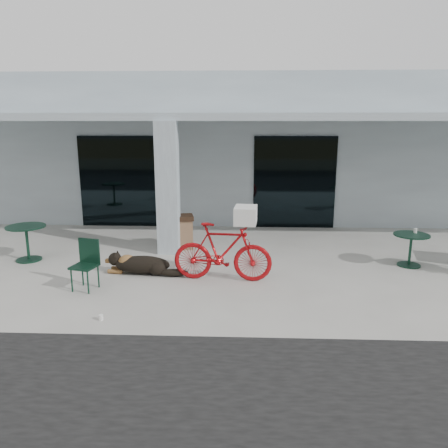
{
  "coord_description": "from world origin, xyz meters",
  "views": [
    {
      "loc": [
        0.25,
        -7.88,
        3.11
      ],
      "look_at": [
        -0.12,
        1.07,
        1.0
      ],
      "focal_mm": 35.0,
      "sensor_mm": 36.0,
      "label": 1
    }
  ],
  "objects_px": {
    "cafe_chair_near": "(84,266)",
    "trash_receptacle": "(183,232)",
    "bicycle": "(223,252)",
    "cafe_table_far": "(410,250)",
    "dog": "(143,264)",
    "cafe_table_near": "(27,243)"
  },
  "relations": [
    {
      "from": "trash_receptacle",
      "to": "dog",
      "type": "bearing_deg",
      "value": -107.26
    },
    {
      "from": "cafe_chair_near",
      "to": "cafe_table_near",
      "type": "bearing_deg",
      "value": 152.59
    },
    {
      "from": "bicycle",
      "to": "cafe_table_far",
      "type": "bearing_deg",
      "value": -70.65
    },
    {
      "from": "cafe_chair_near",
      "to": "cafe_table_far",
      "type": "relative_size",
      "value": 1.25
    },
    {
      "from": "cafe_chair_near",
      "to": "trash_receptacle",
      "type": "relative_size",
      "value": 1.13
    },
    {
      "from": "bicycle",
      "to": "cafe_table_far",
      "type": "xyz_separation_m",
      "value": [
        4.08,
        1.06,
        -0.23
      ]
    },
    {
      "from": "bicycle",
      "to": "cafe_chair_near",
      "type": "relative_size",
      "value": 2.06
    },
    {
      "from": "cafe_table_near",
      "to": "trash_receptacle",
      "type": "distance_m",
      "value": 3.61
    },
    {
      "from": "cafe_chair_near",
      "to": "trash_receptacle",
      "type": "bearing_deg",
      "value": 76.62
    },
    {
      "from": "cafe_table_near",
      "to": "bicycle",
      "type": "bearing_deg",
      "value": -13.7
    },
    {
      "from": "cafe_table_far",
      "to": "trash_receptacle",
      "type": "xyz_separation_m",
      "value": [
        -5.16,
        1.18,
        0.06
      ]
    },
    {
      "from": "cafe_table_far",
      "to": "bicycle",
      "type": "bearing_deg",
      "value": -165.41
    },
    {
      "from": "cafe_chair_near",
      "to": "trash_receptacle",
      "type": "xyz_separation_m",
      "value": [
        1.49,
        2.85,
        -0.05
      ]
    },
    {
      "from": "dog",
      "to": "cafe_table_near",
      "type": "distance_m",
      "value": 2.93
    },
    {
      "from": "dog",
      "to": "cafe_table_near",
      "type": "bearing_deg",
      "value": 169.86
    },
    {
      "from": "bicycle",
      "to": "dog",
      "type": "height_order",
      "value": "bicycle"
    },
    {
      "from": "dog",
      "to": "cafe_table_far",
      "type": "distance_m",
      "value": 5.81
    },
    {
      "from": "cafe_table_near",
      "to": "trash_receptacle",
      "type": "height_order",
      "value": "trash_receptacle"
    },
    {
      "from": "cafe_chair_near",
      "to": "cafe_table_far",
      "type": "height_order",
      "value": "cafe_chair_near"
    },
    {
      "from": "dog",
      "to": "trash_receptacle",
      "type": "bearing_deg",
      "value": 78.4
    },
    {
      "from": "cafe_table_near",
      "to": "cafe_table_far",
      "type": "xyz_separation_m",
      "value": [
        8.58,
        -0.04,
        -0.05
      ]
    },
    {
      "from": "cafe_chair_near",
      "to": "cafe_table_far",
      "type": "bearing_deg",
      "value": 28.33
    }
  ]
}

